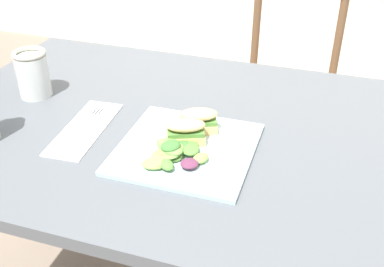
{
  "coord_description": "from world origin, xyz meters",
  "views": [
    {
      "loc": [
        0.32,
        -0.82,
        1.32
      ],
      "look_at": [
        0.05,
        0.03,
        0.76
      ],
      "focal_mm": 43.71,
      "sensor_mm": 36.0,
      "label": 1
    }
  ],
  "objects_px": {
    "mason_jar_iced_tea": "(33,76)",
    "plate_lunch": "(186,148)",
    "dining_table": "(158,166)",
    "chair_wooden_far": "(282,92)",
    "fork_on_napkin": "(88,124)",
    "sandwich_half_front": "(186,131)",
    "sandwich_half_back": "(199,120)"
  },
  "relations": [
    {
      "from": "dining_table",
      "to": "sandwich_half_front",
      "type": "distance_m",
      "value": 0.22
    },
    {
      "from": "sandwich_half_front",
      "to": "mason_jar_iced_tea",
      "type": "relative_size",
      "value": 0.79
    },
    {
      "from": "plate_lunch",
      "to": "fork_on_napkin",
      "type": "height_order",
      "value": "plate_lunch"
    },
    {
      "from": "sandwich_half_back",
      "to": "fork_on_napkin",
      "type": "relative_size",
      "value": 0.53
    },
    {
      "from": "sandwich_half_back",
      "to": "mason_jar_iced_tea",
      "type": "height_order",
      "value": "mason_jar_iced_tea"
    },
    {
      "from": "fork_on_napkin",
      "to": "sandwich_half_back",
      "type": "bearing_deg",
      "value": 9.75
    },
    {
      "from": "chair_wooden_far",
      "to": "mason_jar_iced_tea",
      "type": "distance_m",
      "value": 1.04
    },
    {
      "from": "dining_table",
      "to": "chair_wooden_far",
      "type": "height_order",
      "value": "chair_wooden_far"
    },
    {
      "from": "plate_lunch",
      "to": "fork_on_napkin",
      "type": "bearing_deg",
      "value": 174.11
    },
    {
      "from": "sandwich_half_back",
      "to": "fork_on_napkin",
      "type": "distance_m",
      "value": 0.27
    },
    {
      "from": "plate_lunch",
      "to": "dining_table",
      "type": "bearing_deg",
      "value": 138.77
    },
    {
      "from": "dining_table",
      "to": "sandwich_half_back",
      "type": "height_order",
      "value": "sandwich_half_back"
    },
    {
      "from": "chair_wooden_far",
      "to": "sandwich_half_front",
      "type": "height_order",
      "value": "chair_wooden_far"
    },
    {
      "from": "dining_table",
      "to": "chair_wooden_far",
      "type": "xyz_separation_m",
      "value": [
        0.21,
        0.83,
        -0.15
      ]
    },
    {
      "from": "dining_table",
      "to": "fork_on_napkin",
      "type": "xyz_separation_m",
      "value": [
        -0.15,
        -0.07,
        0.14
      ]
    },
    {
      "from": "sandwich_half_back",
      "to": "fork_on_napkin",
      "type": "xyz_separation_m",
      "value": [
        -0.26,
        -0.05,
        -0.03
      ]
    },
    {
      "from": "dining_table",
      "to": "plate_lunch",
      "type": "distance_m",
      "value": 0.21
    },
    {
      "from": "dining_table",
      "to": "plate_lunch",
      "type": "bearing_deg",
      "value": -41.23
    },
    {
      "from": "plate_lunch",
      "to": "chair_wooden_far",
      "type": "bearing_deg",
      "value": 83.98
    },
    {
      "from": "sandwich_half_front",
      "to": "sandwich_half_back",
      "type": "xyz_separation_m",
      "value": [
        0.01,
        0.05,
        0.0
      ]
    },
    {
      "from": "plate_lunch",
      "to": "sandwich_half_back",
      "type": "bearing_deg",
      "value": 85.84
    },
    {
      "from": "dining_table",
      "to": "sandwich_half_front",
      "type": "bearing_deg",
      "value": -37.53
    },
    {
      "from": "chair_wooden_far",
      "to": "fork_on_napkin",
      "type": "bearing_deg",
      "value": -111.54
    },
    {
      "from": "sandwich_half_front",
      "to": "dining_table",
      "type": "bearing_deg",
      "value": 142.47
    },
    {
      "from": "mason_jar_iced_tea",
      "to": "sandwich_half_back",
      "type": "bearing_deg",
      "value": -6.5
    },
    {
      "from": "chair_wooden_far",
      "to": "mason_jar_iced_tea",
      "type": "xyz_separation_m",
      "value": [
        -0.57,
        -0.8,
        0.35
      ]
    },
    {
      "from": "sandwich_half_front",
      "to": "sandwich_half_back",
      "type": "distance_m",
      "value": 0.06
    },
    {
      "from": "mason_jar_iced_tea",
      "to": "dining_table",
      "type": "bearing_deg",
      "value": -4.51
    },
    {
      "from": "dining_table",
      "to": "mason_jar_iced_tea",
      "type": "bearing_deg",
      "value": 175.49
    },
    {
      "from": "chair_wooden_far",
      "to": "sandwich_half_back",
      "type": "height_order",
      "value": "chair_wooden_far"
    },
    {
      "from": "mason_jar_iced_tea",
      "to": "plate_lunch",
      "type": "bearing_deg",
      "value": -15.07
    },
    {
      "from": "plate_lunch",
      "to": "sandwich_half_front",
      "type": "distance_m",
      "value": 0.04
    }
  ]
}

